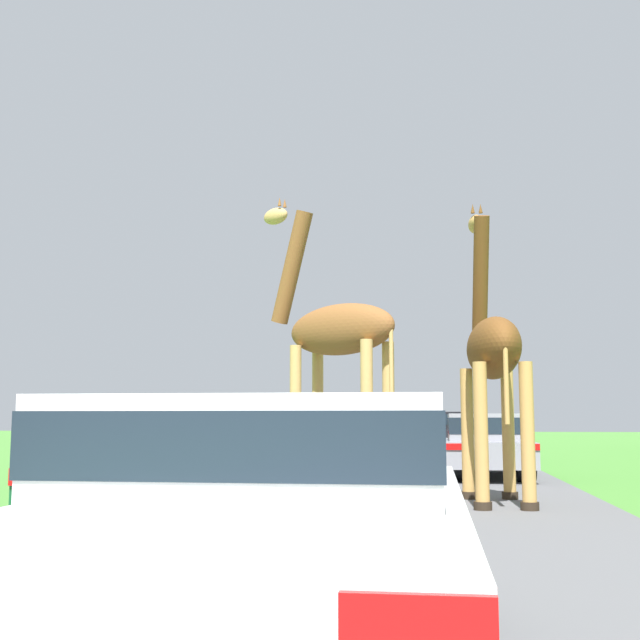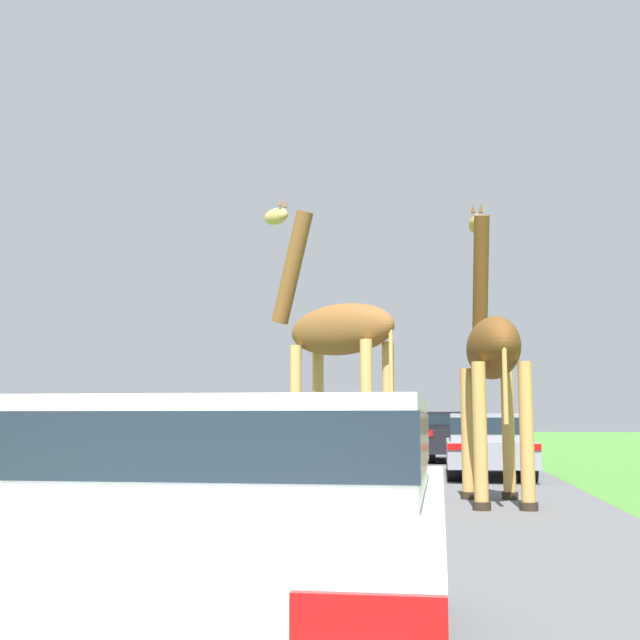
{
  "view_description": "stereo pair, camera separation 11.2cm",
  "coord_description": "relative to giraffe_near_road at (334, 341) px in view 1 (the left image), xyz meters",
  "views": [
    {
      "loc": [
        0.69,
        0.33,
        1.23
      ],
      "look_at": [
        -1.16,
        13.4,
        2.86
      ],
      "focal_mm": 45.0,
      "sensor_mm": 36.0,
      "label": 1
    },
    {
      "loc": [
        0.8,
        0.35,
        1.23
      ],
      "look_at": [
        -1.16,
        13.4,
        2.86
      ],
      "focal_mm": 45.0,
      "sensor_mm": 36.0,
      "label": 2
    }
  ],
  "objects": [
    {
      "name": "car_queue_right",
      "position": [
        2.7,
        4.5,
        -1.8
      ],
      "size": [
        1.73,
        4.17,
        1.34
      ],
      "color": "gray",
      "rests_on": "ground"
    },
    {
      "name": "car_lead_maroon",
      "position": [
        0.86,
        -9.41,
        -1.81
      ],
      "size": [
        1.75,
        4.15,
        1.32
      ],
      "color": "silver",
      "rests_on": "ground"
    },
    {
      "name": "giraffe_near_road",
      "position": [
        0.0,
        0.0,
        0.0
      ],
      "size": [
        2.67,
        2.01,
        5.19
      ],
      "rotation": [
        0.0,
        0.0,
        0.98
      ],
      "color": "tan",
      "rests_on": "ground"
    },
    {
      "name": "road",
      "position": [
        0.93,
        16.52,
        -2.52
      ],
      "size": [
        6.41,
        120.0,
        0.0
      ],
      "color": "#5B5B5E",
      "rests_on": "ground"
    },
    {
      "name": "car_far_ahead",
      "position": [
        2.07,
        10.96,
        -1.76
      ],
      "size": [
        1.77,
        4.09,
        1.43
      ],
      "color": "black",
      "rests_on": "ground"
    },
    {
      "name": "car_verge_right",
      "position": [
        -1.01,
        -4.52,
        -1.82
      ],
      "size": [
        1.75,
        4.59,
        1.31
      ],
      "color": "#144C28",
      "rests_on": "ground"
    },
    {
      "name": "giraffe_companion",
      "position": [
        2.5,
        -1.0,
        -0.35
      ],
      "size": [
        1.0,
        2.97,
        4.84
      ],
      "rotation": [
        0.0,
        0.0,
        0.08
      ],
      "color": "tan",
      "rests_on": "ground"
    },
    {
      "name": "car_queue_left",
      "position": [
        -1.53,
        14.07,
        -1.75
      ],
      "size": [
        1.77,
        4.12,
        1.45
      ],
      "color": "maroon",
      "rests_on": "ground"
    }
  ]
}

